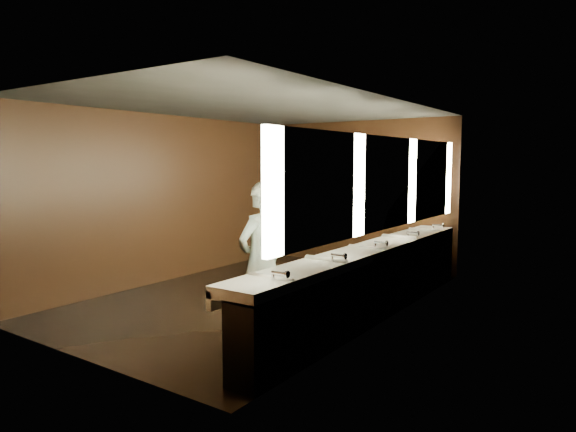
% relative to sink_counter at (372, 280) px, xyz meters
% --- Properties ---
extents(floor, '(6.00, 6.00, 0.00)m').
position_rel_sink_counter_xyz_m(floor, '(-1.79, 0.00, -0.50)').
color(floor, black).
rests_on(floor, ground).
extents(ceiling, '(4.00, 6.00, 0.02)m').
position_rel_sink_counter_xyz_m(ceiling, '(-1.79, 0.00, 2.30)').
color(ceiling, '#2D2D2B').
rests_on(ceiling, wall_back).
extents(wall_back, '(4.00, 0.02, 2.80)m').
position_rel_sink_counter_xyz_m(wall_back, '(-1.79, 3.00, 0.90)').
color(wall_back, black).
rests_on(wall_back, floor).
extents(wall_front, '(4.00, 0.02, 2.80)m').
position_rel_sink_counter_xyz_m(wall_front, '(-1.79, -3.00, 0.90)').
color(wall_front, black).
rests_on(wall_front, floor).
extents(wall_left, '(0.02, 6.00, 2.80)m').
position_rel_sink_counter_xyz_m(wall_left, '(-3.79, 0.00, 0.90)').
color(wall_left, black).
rests_on(wall_left, floor).
extents(wall_right, '(0.02, 6.00, 2.80)m').
position_rel_sink_counter_xyz_m(wall_right, '(0.21, 0.00, 0.90)').
color(wall_right, black).
rests_on(wall_right, floor).
extents(sink_counter, '(0.55, 5.40, 1.01)m').
position_rel_sink_counter_xyz_m(sink_counter, '(0.00, 0.00, 0.00)').
color(sink_counter, black).
rests_on(sink_counter, floor).
extents(mirror_band, '(0.06, 5.03, 1.15)m').
position_rel_sink_counter_xyz_m(mirror_band, '(0.19, -0.00, 1.25)').
color(mirror_band, '#FAF5C9').
rests_on(mirror_band, wall_right).
extents(person, '(0.50, 0.70, 1.80)m').
position_rel_sink_counter_xyz_m(person, '(-0.68, -1.45, 0.40)').
color(person, '#89C4CC').
rests_on(person, floor).
extents(trash_bin, '(0.42, 0.42, 0.51)m').
position_rel_sink_counter_xyz_m(trash_bin, '(-0.22, -1.02, -0.24)').
color(trash_bin, black).
rests_on(trash_bin, floor).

